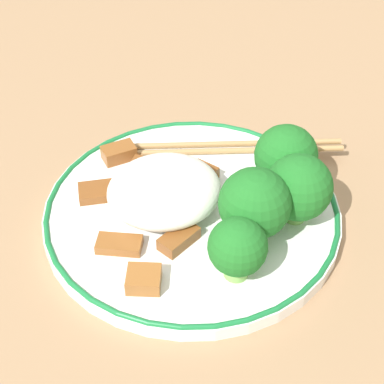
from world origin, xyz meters
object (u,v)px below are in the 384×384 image
object	(u,v)px
broccoli_back_left	(238,248)
chopsticks	(229,147)
broccoli_back_right	(299,188)
plate	(192,212)
broccoli_back_center	(255,204)
broccoli_mid_left	(285,154)

from	to	relation	value
broccoli_back_left	chopsticks	xyz separation A→B (m)	(0.05, 0.15, -0.03)
broccoli_back_left	broccoli_back_right	xyz separation A→B (m)	(0.07, 0.04, 0.00)
plate	broccoli_back_center	world-z (taller)	broccoli_back_center
plate	broccoli_back_center	xyz separation A→B (m)	(0.04, -0.05, 0.04)
broccoli_back_left	broccoli_back_center	bearing A→B (deg)	50.17
chopsticks	plate	bearing A→B (deg)	-132.27
plate	broccoli_back_left	size ratio (longest dim) A/B	4.75
broccoli_mid_left	chopsticks	world-z (taller)	broccoli_mid_left
chopsticks	broccoli_mid_left	bearing A→B (deg)	-68.49
broccoli_mid_left	plate	bearing A→B (deg)	-178.21
plate	chopsticks	bearing A→B (deg)	47.73
plate	chopsticks	xyz separation A→B (m)	(0.06, 0.07, 0.01)
broccoli_back_right	broccoli_mid_left	world-z (taller)	same
broccoli_back_center	broccoli_mid_left	size ratio (longest dim) A/B	1.05
broccoli_back_right	broccoli_mid_left	xyz separation A→B (m)	(0.01, 0.04, 0.00)
broccoli_back_right	chopsticks	size ratio (longest dim) A/B	0.30
plate	broccoli_mid_left	size ratio (longest dim) A/B	4.01
broccoli_back_center	broccoli_back_right	size ratio (longest dim) A/B	1.07
broccoli_back_right	chopsticks	bearing A→B (deg)	99.88
broccoli_back_right	broccoli_back_left	bearing A→B (deg)	-149.15
plate	broccoli_back_right	world-z (taller)	broccoli_back_right
broccoli_back_left	broccoli_back_center	size ratio (longest dim) A/B	0.80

